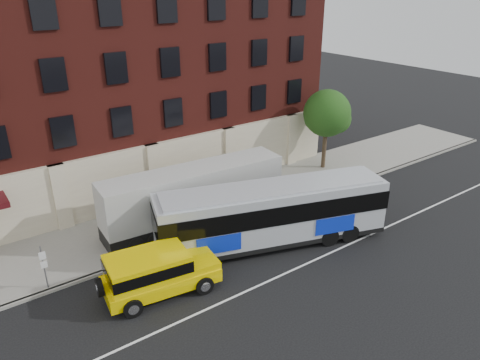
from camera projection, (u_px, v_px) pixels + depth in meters
ground at (265, 291)px, 22.06m from camera, size 120.00×120.00×0.00m
sidewalk at (176, 217)px, 28.71m from camera, size 60.00×6.00×0.15m
kerb at (201, 237)px, 26.48m from camera, size 60.00×0.25×0.15m
lane_line at (259, 286)px, 22.42m from camera, size 60.00×0.12×0.01m
building at (115, 78)px, 31.55m from camera, size 30.00×12.10×15.00m
sign_pole at (44, 266)px, 21.49m from camera, size 0.30×0.20×2.50m
street_tree at (327, 115)px, 34.56m from camera, size 3.60×3.60×6.20m
city_bus at (272, 212)px, 25.30m from camera, size 13.26×6.68×3.57m
yellow_suv at (155, 271)px, 21.42m from camera, size 5.86×3.07×2.19m
shipping_container at (194, 198)px, 27.28m from camera, size 11.33×3.03×3.74m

